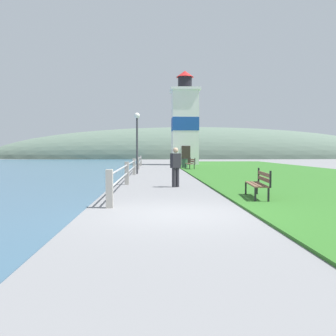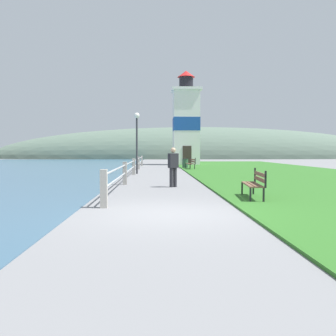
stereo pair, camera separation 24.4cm
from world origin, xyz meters
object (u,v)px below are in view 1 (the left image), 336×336
Objects in this scene: park_bench_midway at (191,163)px; lighthouse at (185,123)px; person_strolling at (176,166)px; trash_bin at (185,163)px; lamp_post at (137,132)px; park_bench_near at (259,182)px.

lighthouse is at bearing -99.20° from park_bench_midway.
park_bench_midway is 1.03× the size of person_strolling.
trash_bin is 0.21× the size of lamp_post.
lamp_post reaches higher than park_bench_midway.
person_strolling is (-2.34, 4.03, 0.35)m from park_bench_near.
lighthouse is at bearing 73.91° from lamp_post.
lamp_post reaches higher than person_strolling.
trash_bin is at bearing 62.81° from lamp_post.
person_strolling is 16.30m from trash_bin.
lighthouse reaches higher than trash_bin.
lighthouse is 9.14m from trash_bin.
lamp_post is (-3.72, -7.25, 2.31)m from trash_bin.
park_bench_midway is at bearing -80.38° from trash_bin.
park_bench_near is at bearing -88.43° from trash_bin.
lighthouse is (0.40, 10.11, 3.89)m from park_bench_midway.
park_bench_near is 1.16× the size of person_strolling.
person_strolling is (-2.11, -14.27, 0.35)m from park_bench_midway.
lighthouse is 6.07× the size of person_strolling.
person_strolling reaches higher than trash_bin.
person_strolling reaches higher than park_bench_near.
lighthouse reaches higher than lamp_post.
trash_bin is at bearing -87.30° from park_bench_midway.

